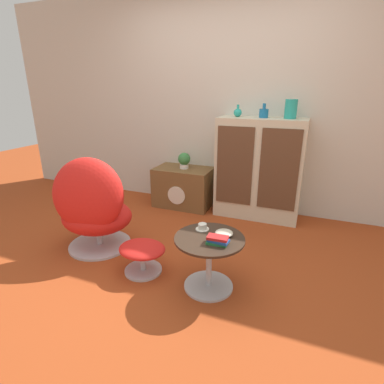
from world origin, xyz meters
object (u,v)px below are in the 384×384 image
object	(u,v)px
vase_inner_left	(264,113)
potted_plant	(184,160)
book_stack	(218,240)
bowl	(224,233)
tv_console	(184,187)
vase_inner_right	(291,109)
egg_chair	(93,207)
teacup	(202,227)
ottoman	(142,252)
coffee_table	(209,257)
sideboard	(259,169)
vase_leftmost	(238,112)

from	to	relation	value
vase_inner_left	potted_plant	size ratio (longest dim) A/B	0.76
book_stack	bowl	world-z (taller)	book_stack
tv_console	vase_inner_right	distance (m)	1.60
tv_console	egg_chair	xyz separation A→B (m)	(-0.33, -1.36, 0.18)
bowl	teacup	bearing A→B (deg)	170.73
tv_console	vase_inner_left	bearing A→B (deg)	1.62
book_stack	tv_console	bearing A→B (deg)	120.94
teacup	ottoman	bearing A→B (deg)	-166.82
coffee_table	potted_plant	world-z (taller)	potted_plant
sideboard	egg_chair	size ratio (longest dim) A/B	1.25
ottoman	bowl	xyz separation A→B (m)	(0.67, 0.08, 0.27)
ottoman	vase_inner_right	world-z (taller)	vase_inner_right
bowl	vase_inner_left	bearing A→B (deg)	89.92
bowl	coffee_table	bearing A→B (deg)	-138.05
tv_console	vase_inner_left	world-z (taller)	vase_inner_left
ottoman	vase_inner_right	bearing A→B (deg)	58.38
coffee_table	vase_inner_right	size ratio (longest dim) A/B	2.64
sideboard	vase_inner_right	world-z (taller)	vase_inner_right
coffee_table	teacup	xyz separation A→B (m)	(-0.10, 0.11, 0.19)
teacup	book_stack	world-z (taller)	book_stack
vase_leftmost	vase_inner_right	world-z (taller)	vase_inner_right
vase_inner_left	book_stack	xyz separation A→B (m)	(-0.01, -1.61, -0.76)
vase_inner_right	tv_console	bearing A→B (deg)	-178.74
coffee_table	potted_plant	distance (m)	1.77
sideboard	ottoman	size ratio (longest dim) A/B	2.92
vase_inner_left	ottoman	bearing A→B (deg)	-113.54
egg_chair	teacup	world-z (taller)	egg_chair
tv_console	egg_chair	distance (m)	1.41
egg_chair	book_stack	bearing A→B (deg)	-9.87
egg_chair	vase_inner_right	xyz separation A→B (m)	(1.56, 1.38, 0.83)
egg_chair	potted_plant	distance (m)	1.41
tv_console	bowl	world-z (taller)	tv_console
book_stack	vase_inner_left	bearing A→B (deg)	89.73
egg_chair	bowl	distance (m)	1.28
tv_console	vase_inner_left	size ratio (longest dim) A/B	4.73
teacup	bowl	xyz separation A→B (m)	(0.18, -0.03, -0.00)
tv_console	vase_inner_left	xyz separation A→B (m)	(0.95, 0.03, 0.97)
teacup	vase_leftmost	bearing A→B (deg)	94.19
vase_leftmost	teacup	distance (m)	1.63
tv_console	potted_plant	size ratio (longest dim) A/B	3.59
sideboard	book_stack	xyz separation A→B (m)	(-0.00, -1.60, -0.12)
sideboard	vase_leftmost	size ratio (longest dim) A/B	8.70
tv_console	vase_leftmost	distance (m)	1.17
vase_leftmost	vase_inner_right	xyz separation A→B (m)	(0.57, 0.00, 0.05)
tv_console	bowl	bearing A→B (deg)	-56.45
tv_console	book_stack	bearing A→B (deg)	-59.06
sideboard	egg_chair	world-z (taller)	sideboard
sideboard	potted_plant	xyz separation A→B (m)	(-0.94, -0.02, 0.03)
vase_inner_left	book_stack	distance (m)	1.78
tv_console	potted_plant	bearing A→B (deg)	3.54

